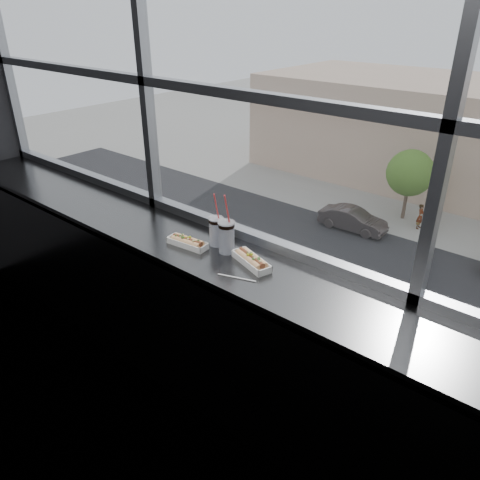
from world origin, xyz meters
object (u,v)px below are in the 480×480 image
Objects in this scene: hotdog_tray_left at (187,242)px; car_near_a at (218,237)px; pedestrian_a at (421,214)px; tree_left at (410,173)px; car_far_a at (353,216)px; loose_straw at (237,278)px; soda_cup_right at (227,235)px; soda_cup_left at (216,230)px; wrapper at (189,241)px; hotdog_tray_right at (251,260)px.

hotdog_tray_left reaches higher than car_near_a.
car_near_a is 3.01× the size of pedestrian_a.
car_far_a is at bearing -114.45° from tree_left.
hotdog_tray_left is 0.50m from loose_straw.
soda_cup_right is (0.24, 0.10, 0.08)m from hotdog_tray_left.
car_far_a is (-10.80, 24.42, -11.07)m from loose_straw.
soda_cup_right reaches higher than hotdog_tray_left.
soda_cup_right reaches higher than soda_cup_left.
soda_cup_left is 28.62m from car_far_a.
soda_cup_right is at bearing -72.80° from tree_left.
hotdog_tray_left is at bearing -165.64° from pedestrian_a.
pedestrian_a is (-7.00, 27.38, -11.05)m from wrapper.
car_near_a is (-15.10, 16.19, -11.12)m from soda_cup_left.
tree_left is (-8.95, 28.25, -8.81)m from hotdog_tray_right.
hotdog_tray_right reaches higher than car_far_a.
hotdog_tray_left is at bearing -73.30° from tree_left.
car_near_a is (-15.42, 16.25, -11.04)m from hotdog_tray_right.
hotdog_tray_right is at bearing 5.30° from wrapper.
soda_cup_left reaches higher than car_near_a.
loose_straw is 0.52m from wrapper.
soda_cup_right reaches higher than car_near_a.
soda_cup_right is 24.87m from car_near_a.
hotdog_tray_left is 0.46m from hotdog_tray_right.
tree_left is at bearing 107.01° from soda_cup_left.
wrapper is 28.61m from car_far_a.
pedestrian_a is 2.85m from tree_left.
loose_straw is 28.91m from car_far_a.
wrapper is 30.34m from pedestrian_a.
pedestrian_a is at bearing 85.89° from loose_straw.
pedestrian_a is at bearing -49.82° from car_far_a.
hotdog_tray_right reaches higher than car_near_a.
car_near_a is 13.65m from pedestrian_a.
soda_cup_left is at bearing 164.76° from soda_cup_right.
pedestrian_a is (-7.26, 27.31, -11.15)m from soda_cup_right.
car_near_a is 1.05× the size of car_far_a.
wrapper is 0.02× the size of car_near_a.
hotdog_tray_right is 0.15× the size of pedestrian_a.
hotdog_tray_right is at bearing -136.60° from car_near_a.
wrapper reaches higher than pedestrian_a.
wrapper is at bearing -159.97° from car_far_a.
wrapper is (-0.02, 0.03, -0.02)m from hotdog_tray_left.
loose_straw is at bearing -32.25° from soda_cup_left.
soda_cup_left is at bearing 128.38° from loose_straw.
car_near_a is at bearing 146.87° from car_far_a.
soda_cup_left is at bearing 33.70° from wrapper.
hotdog_tray_right is 0.05× the size of car_near_a.
soda_cup_left reaches higher than wrapper.
wrapper is (-0.47, -0.04, -0.02)m from hotdog_tray_right.
soda_cup_right is 0.29m from wrapper.
car_near_a is (-14.97, 16.32, -11.04)m from hotdog_tray_left.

